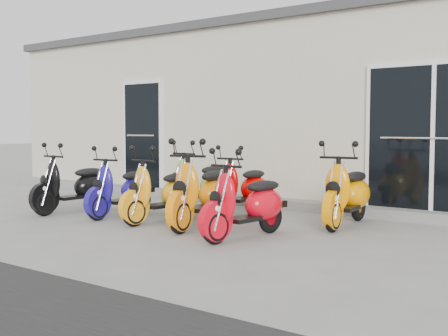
% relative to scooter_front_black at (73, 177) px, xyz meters
% --- Properties ---
extents(ground, '(80.00, 80.00, 0.00)m').
position_rel_scooter_front_black_xyz_m(ground, '(2.28, 0.37, -0.56)').
color(ground, gray).
rests_on(ground, ground).
extents(building, '(14.00, 6.00, 3.20)m').
position_rel_scooter_front_black_xyz_m(building, '(2.28, 5.57, 1.04)').
color(building, beige).
rests_on(building, ground).
extents(roof_cap, '(14.20, 6.20, 0.16)m').
position_rel_scooter_front_black_xyz_m(roof_cap, '(2.28, 5.57, 2.72)').
color(roof_cap, '#3F3F42').
rests_on(roof_cap, building).
extents(front_step, '(14.00, 0.40, 0.15)m').
position_rel_scooter_front_black_xyz_m(front_step, '(2.28, 2.39, -0.49)').
color(front_step, gray).
rests_on(front_step, ground).
extents(door_left, '(1.07, 0.08, 2.22)m').
position_rel_scooter_front_black_xyz_m(door_left, '(-0.92, 2.54, 0.70)').
color(door_left, black).
rests_on(door_left, front_step).
extents(door_right, '(2.02, 0.08, 2.22)m').
position_rel_scooter_front_black_xyz_m(door_right, '(4.88, 2.54, 0.70)').
color(door_right, black).
rests_on(door_right, front_step).
extents(scooter_front_black, '(0.64, 1.55, 1.13)m').
position_rel_scooter_front_black_xyz_m(scooter_front_black, '(0.00, 0.00, 0.00)').
color(scooter_front_black, black).
rests_on(scooter_front_black, ground).
extents(scooter_front_blue, '(0.62, 1.50, 1.09)m').
position_rel_scooter_front_black_xyz_m(scooter_front_blue, '(0.92, 0.18, -0.02)').
color(scooter_front_blue, navy).
rests_on(scooter_front_blue, ground).
extents(scooter_front_orange_a, '(0.66, 1.54, 1.11)m').
position_rel_scooter_front_black_xyz_m(scooter_front_orange_a, '(1.78, 0.14, -0.01)').
color(scooter_front_orange_a, '#FFA215').
rests_on(scooter_front_orange_a, ground).
extents(scooter_front_orange_b, '(0.83, 1.72, 1.22)m').
position_rel_scooter_front_black_xyz_m(scooter_front_orange_b, '(2.52, 0.14, 0.05)').
color(scooter_front_orange_b, orange).
rests_on(scooter_front_orange_b, ground).
extents(scooter_front_red, '(0.76, 1.57, 1.12)m').
position_rel_scooter_front_black_xyz_m(scooter_front_red, '(3.43, -0.16, -0.01)').
color(scooter_front_red, red).
rests_on(scooter_front_red, ground).
extents(scooter_back_green, '(0.78, 1.64, 1.16)m').
position_rel_scooter_front_black_xyz_m(scooter_back_green, '(1.50, 1.39, 0.02)').
color(scooter_back_green, '#73C41E').
rests_on(scooter_back_green, ground).
extents(scooter_back_red, '(0.54, 1.48, 1.09)m').
position_rel_scooter_front_black_xyz_m(scooter_back_red, '(2.30, 1.43, -0.02)').
color(scooter_back_red, '#C00000').
rests_on(scooter_back_red, ground).
extents(scooter_back_yellow, '(0.72, 1.65, 1.19)m').
position_rel_scooter_front_black_xyz_m(scooter_back_yellow, '(4.08, 1.37, 0.03)').
color(scooter_back_yellow, '#FC9200').
rests_on(scooter_back_yellow, ground).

